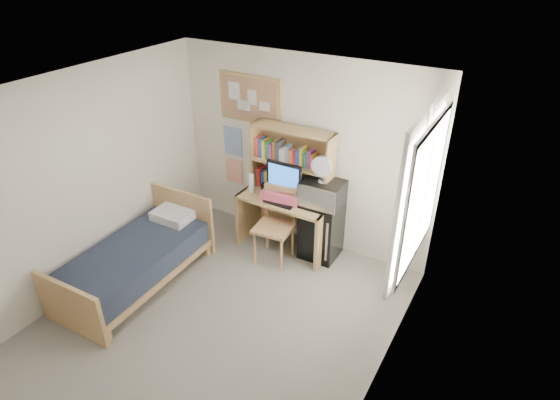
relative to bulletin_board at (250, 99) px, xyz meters
The scene contains 25 objects.
floor 2.95m from the bulletin_board, 69.48° to the right, with size 3.60×4.20×0.02m, color gray.
ceiling 2.33m from the bulletin_board, 69.48° to the right, with size 3.60×4.20×0.02m, color white.
wall_back 1.00m from the bulletin_board, ahead, with size 3.60×0.04×2.60m, color white.
wall_left 2.40m from the bulletin_board, 116.08° to the right, with size 0.04×4.20×2.60m, color white.
wall_right 3.37m from the bulletin_board, 38.93° to the right, with size 0.04×4.20×2.60m, color white.
window_unit 2.70m from the bulletin_board, 19.26° to the right, with size 0.10×1.40×1.70m, color white.
curtain_left 2.83m from the bulletin_board, 27.19° to the right, with size 0.04×0.55×1.70m, color silver.
curtain_right 2.57m from the bulletin_board, 10.96° to the right, with size 0.04×0.55×1.70m, color silver.
bulletin_board is the anchor object (origin of this frame).
poster_wave 0.74m from the bulletin_board, behind, with size 0.30×0.01×0.42m, color #27599E.
poster_japan 1.18m from the bulletin_board, behind, with size 0.28×0.01×0.36m, color #F0502A.
desk 1.73m from the bulletin_board, 23.32° to the right, with size 1.25×0.62×0.78m, color tan.
desk_chair 1.72m from the bulletin_board, 41.47° to the right, with size 0.51×0.51×1.02m, color tan.
mini_fridge 1.96m from the bulletin_board, 11.25° to the right, with size 0.48×0.48×0.82m, color black.
bed 2.59m from the bulletin_board, 104.60° to the right, with size 0.94×1.87×0.52m, color #19202E.
hutch 1.02m from the bulletin_board, 12.73° to the right, with size 1.12×0.29×0.92m, color tan.
monitor 1.20m from the bulletin_board, 27.17° to the right, with size 0.50×0.04×0.53m, color black.
keyboard 1.44m from the bulletin_board, 35.22° to the right, with size 0.41×0.13×0.02m, color black.
speaker_left 1.20m from the bulletin_board, 40.79° to the right, with size 0.07×0.07×0.16m, color black.
speaker_right 1.53m from the bulletin_board, 20.15° to the right, with size 0.07×0.07×0.16m, color black.
water_bottle 1.12m from the bulletin_board, 58.52° to the right, with size 0.08×0.08×0.26m, color white.
hoodie 1.41m from the bulletin_board, 32.28° to the right, with size 0.51×0.15×0.24m, color #D65169.
microwave 1.58m from the bulletin_board, 12.14° to the right, with size 0.52×0.40×0.30m, color #BCBCC1.
desk_fan 1.41m from the bulletin_board, 12.14° to the right, with size 0.26×0.26×0.33m, color white.
pillow 1.85m from the bulletin_board, 113.77° to the right, with size 0.50×0.35×0.12m, color white.
Camera 1 is at (2.56, -2.95, 3.79)m, focal length 30.00 mm.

